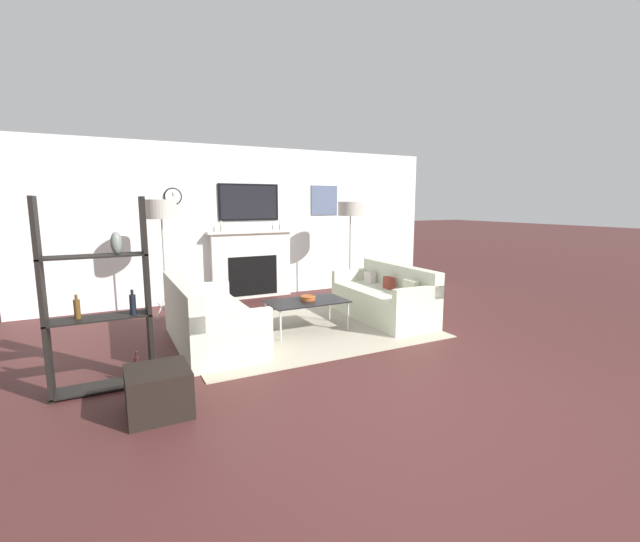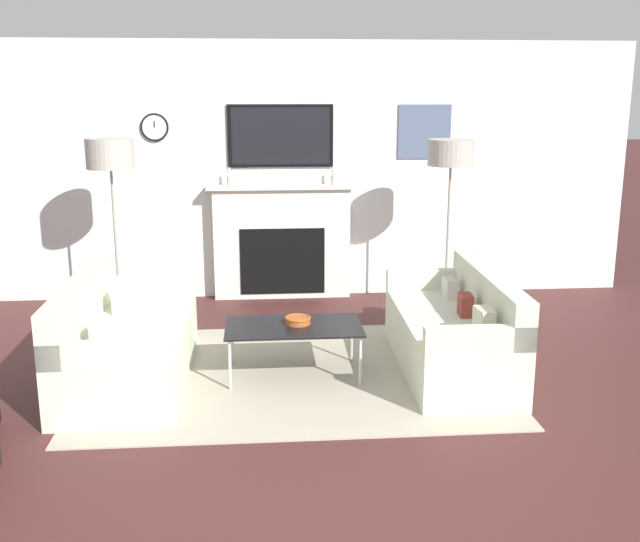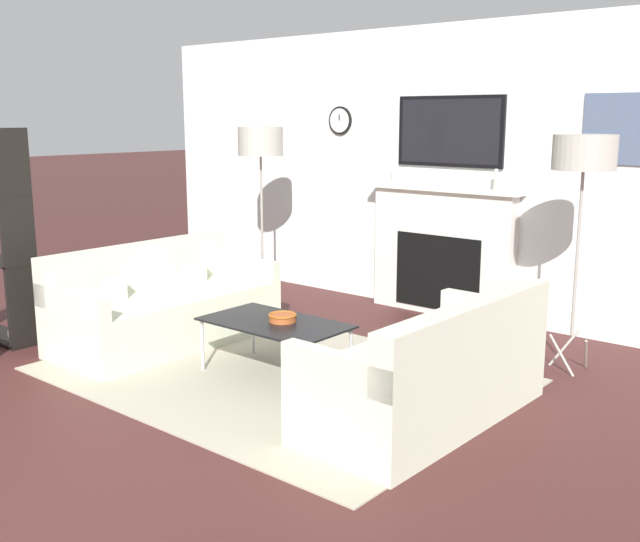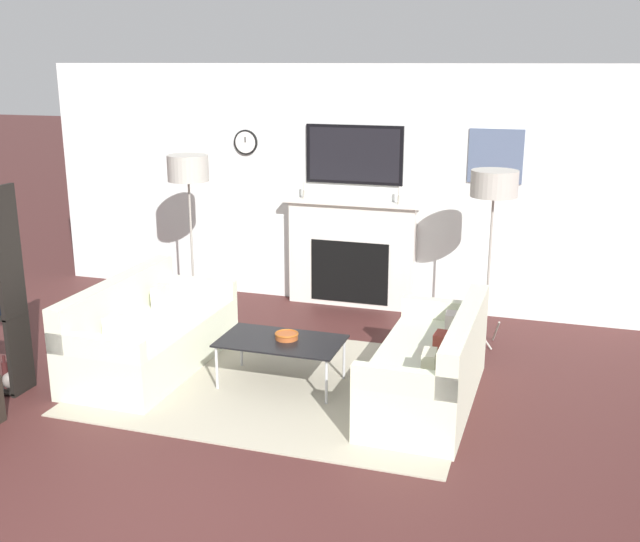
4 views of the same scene
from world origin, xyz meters
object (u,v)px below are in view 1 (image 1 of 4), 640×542
Objects in this scene: decorative_bowl at (308,298)px; ottoman at (158,391)px; floor_lamp_right at (350,210)px; shelf_unit at (101,303)px; floor_lamp_left at (161,211)px; couch_right at (384,299)px; couch_left at (209,322)px; coffee_table at (307,303)px.

ottoman is at bearing -143.38° from decorative_bowl.
floor_lamp_right is 0.98× the size of shelf_unit.
floor_lamp_left is at bearing 81.19° from ottoman.
couch_right is 1.26m from decorative_bowl.
couch_right is (2.60, -0.00, 0.01)m from couch_left.
decorative_bowl is at bearing 0.63° from couch_left.
coffee_table is at bearing -1.20° from couch_left.
decorative_bowl is 0.12× the size of shelf_unit.
couch_right is 3.61× the size of ottoman.
couch_right is 1.00× the size of shelf_unit.
couch_right is at bearing 24.76° from ottoman.
coffee_table reaches higher than ottoman.
couch_left reaches higher than ottoman.
coffee_table is at bearing -130.85° from decorative_bowl.
floor_lamp_right is 4.72m from shelf_unit.
floor_lamp_right reaches higher than decorative_bowl.
decorative_bowl reaches higher than coffee_table.
decorative_bowl is at bearing 49.15° from coffee_table.
couch_right is at bearing 1.10° from coffee_table.
floor_lamp_left is 3.39m from ottoman.
decorative_bowl is at bearing 18.78° from shelf_unit.
couch_left is at bearing 36.14° from shelf_unit.
floor_lamp_right is at bearing 43.56° from decorative_bowl.
floor_lamp_left is 3.59× the size of ottoman.
ottoman is at bearing -98.81° from floor_lamp_left.
shelf_unit reaches higher than floor_lamp_left.
shelf_unit is at bearing -109.95° from floor_lamp_left.
floor_lamp_left reaches higher than ottoman.
decorative_bowl is at bearing 36.62° from ottoman.
coffee_table is at bearing -136.30° from floor_lamp_right.
shelf_unit reaches higher than decorative_bowl.
floor_lamp_left reaches higher than coffee_table.
couch_right reaches higher than coffee_table.
couch_left reaches higher than coffee_table.
coffee_table is 0.61× the size of floor_lamp_right.
decorative_bowl is (0.04, 0.04, 0.06)m from coffee_table.
couch_right is 3.71m from ottoman.
ottoman is (-2.11, -1.57, -0.25)m from decorative_bowl.
couch_left is 1.74m from ottoman.
floor_lamp_left is 3.20m from floor_lamp_right.
decorative_bowl is (-1.25, 0.02, 0.15)m from couch_right.
shelf_unit is at bearing -143.86° from couch_left.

